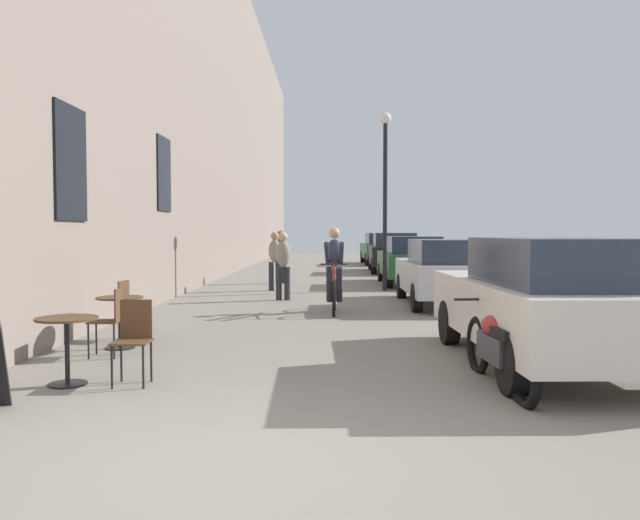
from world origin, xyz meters
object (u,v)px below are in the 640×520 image
(cafe_table_mid, at_px, (120,311))
(cafe_chair_mid_toward_wall, at_px, (111,317))
(parked_motorcycle, at_px, (499,348))
(cafe_chair_mid_toward_street, at_px, (130,306))
(cafe_table_near, at_px, (67,336))
(pedestrian_near, at_px, (283,262))
(street_lamp, at_px, (385,178))
(parked_car_fourth, at_px, (393,252))
(parked_car_third, at_px, (411,260))
(parked_car_nearest, at_px, (547,300))
(parked_car_second, at_px, (444,271))
(parked_car_fifth, at_px, (382,248))
(cafe_chair_near_toward_street, at_px, (134,335))
(cyclist_on_bicycle, at_px, (334,272))
(pedestrian_mid, at_px, (275,258))
(pedestrian_far, at_px, (281,254))

(cafe_table_mid, relative_size, cafe_chair_mid_toward_wall, 0.81)
(parked_motorcycle, bearing_deg, cafe_chair_mid_toward_street, 149.55)
(cafe_table_near, xyz_separation_m, pedestrian_near, (1.66, 8.37, 0.39))
(street_lamp, relative_size, parked_car_fourth, 1.08)
(pedestrian_near, xyz_separation_m, parked_car_third, (3.61, 4.48, -0.14))
(cafe_chair_mid_toward_wall, xyz_separation_m, parked_car_nearest, (5.45, -0.54, 0.29))
(parked_car_second, xyz_separation_m, parked_car_fourth, (0.03, 11.53, 0.07))
(parked_car_third, bearing_deg, parked_car_fourth, 89.37)
(cafe_table_near, height_order, parked_car_fifth, parked_car_fifth)
(cafe_chair_mid_toward_wall, bearing_deg, street_lamp, 64.94)
(parked_motorcycle, bearing_deg, cafe_chair_near_toward_street, 178.87)
(cafe_chair_near_toward_street, bearing_deg, parked_car_nearest, 10.96)
(pedestrian_near, xyz_separation_m, parked_motorcycle, (2.89, -8.37, -0.51))
(cyclist_on_bicycle, bearing_deg, parked_car_fourth, 79.02)
(cyclist_on_bicycle, bearing_deg, cafe_table_near, -114.93)
(pedestrian_near, relative_size, street_lamp, 0.33)
(cafe_chair_mid_toward_street, bearing_deg, parked_car_fifth, 75.94)
(pedestrian_mid, distance_m, pedestrian_far, 2.48)
(parked_car_fourth, distance_m, parked_motorcycle, 18.94)
(pedestrian_far, relative_size, parked_car_second, 0.41)
(parked_car_third, distance_m, parked_car_fourth, 6.06)
(pedestrian_near, height_order, pedestrian_mid, same)
(parked_car_fourth, bearing_deg, cafe_chair_near_toward_street, -103.88)
(pedestrian_far, distance_m, parked_car_fifth, 12.60)
(cafe_chair_mid_toward_street, relative_size, pedestrian_mid, 0.55)
(cafe_chair_mid_toward_wall, xyz_separation_m, cyclist_on_bicycle, (2.94, 4.65, 0.29))
(cafe_chair_mid_toward_wall, relative_size, pedestrian_far, 0.53)
(cafe_chair_near_toward_street, bearing_deg, parked_car_third, 70.25)
(cafe_table_near, xyz_separation_m, parked_car_fifth, (5.39, 25.19, 0.30))
(cyclist_on_bicycle, bearing_deg, pedestrian_mid, 109.19)
(cafe_table_mid, relative_size, parked_car_nearest, 0.16)
(parked_car_fifth, bearing_deg, cafe_chair_mid_toward_street, -104.06)
(pedestrian_far, relative_size, parked_car_fourth, 0.37)
(pedestrian_far, bearing_deg, parked_car_fourth, 53.79)
(parked_car_nearest, relative_size, parked_car_second, 1.08)
(cafe_table_near, distance_m, parked_car_second, 9.10)
(pedestrian_far, xyz_separation_m, street_lamp, (3.07, -2.43, 2.17))
(cafe_chair_mid_toward_wall, relative_size, parked_car_nearest, 0.20)
(cyclist_on_bicycle, xyz_separation_m, street_lamp, (1.43, 4.69, 2.30))
(pedestrian_mid, bearing_deg, pedestrian_near, -80.48)
(cyclist_on_bicycle, height_order, street_lamp, street_lamp)
(cafe_chair_near_toward_street, relative_size, pedestrian_mid, 0.55)
(cafe_table_mid, xyz_separation_m, pedestrian_near, (1.81, 6.26, 0.39))
(pedestrian_near, relative_size, parked_car_nearest, 0.37)
(cafe_chair_near_toward_street, bearing_deg, parked_car_second, 57.67)
(cafe_chair_near_toward_street, bearing_deg, parked_motorcycle, -1.13)
(cafe_chair_near_toward_street, height_order, parked_motorcycle, cafe_chair_near_toward_street)
(cafe_table_mid, xyz_separation_m, cyclist_on_bicycle, (3.01, 4.07, 0.29))
(cyclist_on_bicycle, distance_m, pedestrian_far, 7.31)
(cyclist_on_bicycle, bearing_deg, cafe_chair_mid_toward_wall, -122.28)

